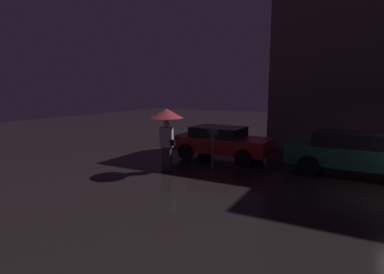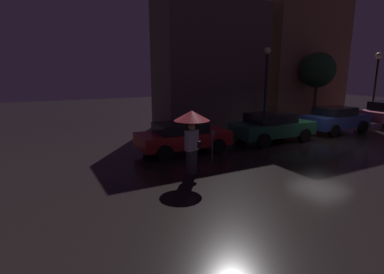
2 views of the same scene
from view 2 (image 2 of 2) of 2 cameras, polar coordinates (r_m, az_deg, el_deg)
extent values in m
plane|color=black|center=(16.21, 23.67, -0.93)|extent=(60.00, 60.00, 0.00)
cube|color=#564C47|center=(19.02, 3.66, 13.37)|extent=(6.81, 3.00, 7.56)
cube|color=#8C664C|center=(23.97, 20.10, 15.12)|extent=(6.82, 3.00, 9.78)
cube|color=maroon|center=(12.87, -1.63, -0.27)|extent=(3.98, 1.81, 0.59)
cube|color=black|center=(12.70, -2.28, 1.84)|extent=(2.08, 1.56, 0.41)
cylinder|color=black|center=(14.23, 1.26, -0.25)|extent=(0.65, 0.22, 0.65)
cylinder|color=black|center=(12.79, 5.02, -1.74)|extent=(0.65, 0.22, 0.65)
cylinder|color=black|center=(13.25, -8.04, -1.33)|extent=(0.65, 0.22, 0.65)
cylinder|color=black|center=(11.69, -5.13, -3.11)|extent=(0.65, 0.22, 0.65)
cube|color=#1E5638|center=(15.40, 15.08, 1.57)|extent=(4.23, 1.85, 0.63)
cube|color=black|center=(15.19, 14.73, 3.54)|extent=(2.22, 1.59, 0.46)
cylinder|color=black|center=(16.96, 16.25, 1.38)|extent=(0.70, 0.22, 0.70)
cylinder|color=black|center=(15.78, 20.63, 0.28)|extent=(0.70, 0.22, 0.70)
cylinder|color=black|center=(15.29, 9.22, 0.55)|extent=(0.70, 0.22, 0.70)
cylinder|color=black|center=(13.97, 13.52, -0.75)|extent=(0.70, 0.22, 0.70)
cube|color=navy|center=(19.07, 25.67, 2.85)|extent=(4.00, 1.82, 0.68)
cube|color=black|center=(18.87, 25.54, 4.49)|extent=(2.09, 1.58, 0.44)
cylinder|color=black|center=(20.61, 25.70, 2.51)|extent=(0.69, 0.22, 0.69)
cylinder|color=black|center=(19.65, 29.76, 1.67)|extent=(0.69, 0.22, 0.69)
cylinder|color=black|center=(18.71, 21.19, 2.02)|extent=(0.69, 0.22, 0.69)
cylinder|color=black|center=(17.64, 25.44, 1.07)|extent=(0.69, 0.22, 0.69)
cylinder|color=black|center=(22.96, 29.85, 2.99)|extent=(0.69, 0.22, 0.69)
cube|color=#383842|center=(10.20, -0.05, -4.83)|extent=(0.35, 0.28, 0.83)
cube|color=#B2B7C6|center=(10.01, -0.05, -0.64)|extent=(0.49, 0.31, 0.69)
sphere|color=tan|center=(9.91, -0.05, 1.95)|extent=(0.23, 0.23, 0.23)
cylinder|color=black|center=(9.95, -0.05, 0.85)|extent=(0.02, 0.02, 0.81)
cone|color=#B2333D|center=(9.85, -0.05, 4.11)|extent=(1.20, 1.20, 0.33)
cube|color=black|center=(10.16, 1.19, -1.45)|extent=(0.18, 0.14, 0.22)
cylinder|color=#4C5154|center=(11.58, 3.90, -2.26)|extent=(0.06, 0.06, 1.03)
cube|color=#4C5154|center=(11.44, 3.94, 0.78)|extent=(0.12, 0.10, 0.22)
cylinder|color=black|center=(18.42, 13.81, 8.20)|extent=(0.14, 0.14, 4.42)
sphere|color=#F9EAB7|center=(18.42, 14.21, 15.67)|extent=(0.38, 0.38, 0.38)
cylinder|color=black|center=(25.85, 31.44, 7.75)|extent=(0.14, 0.14, 4.33)
sphere|color=#F9EAB7|center=(25.84, 32.04, 13.02)|extent=(0.45, 0.45, 0.45)
cylinder|color=#473323|center=(21.69, 22.31, 5.75)|extent=(0.20, 0.20, 2.57)
sphere|color=#234C28|center=(21.58, 22.80, 11.68)|extent=(2.27, 2.27, 2.27)
camera|label=1|loc=(10.26, 62.26, 2.16)|focal=28.00mm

